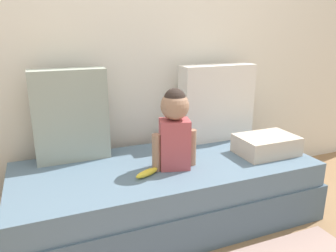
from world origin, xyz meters
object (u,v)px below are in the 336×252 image
couch (166,192)px  banana (147,173)px  folded_blanket (266,145)px  throw_pillow_right (217,103)px  toddler (175,127)px  throw_pillow_left (71,115)px

couch → banana: banana is taller
banana → folded_blanket: folded_blanket is taller
throw_pillow_right → toddler: (-0.52, -0.39, -0.02)m
throw_pillow_right → folded_blanket: throw_pillow_right is taller
couch → banana: bearing=-142.9°
throw_pillow_left → throw_pillow_right: 1.08m
couch → throw_pillow_right: throw_pillow_right is taller
toddler → folded_blanket: (0.68, -0.02, -0.20)m
banana → folded_blanket: bearing=2.1°
throw_pillow_left → throw_pillow_right: size_ratio=1.03×
throw_pillow_left → folded_blanket: (1.25, -0.41, -0.23)m
throw_pillow_right → banana: 0.89m
couch → toddler: 0.48m
toddler → throw_pillow_right: bearing=36.9°
throw_pillow_right → banana: (-0.72, -0.45, -0.27)m
throw_pillow_right → banana: size_ratio=3.41×
folded_blanket → throw_pillow_right: bearing=111.5°
folded_blanket → throw_pillow_left: bearing=161.6°
toddler → banana: bearing=-164.5°
throw_pillow_left → folded_blanket: size_ratio=1.49×
throw_pillow_left → toddler: 0.69m
throw_pillow_left → banana: size_ratio=3.51×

